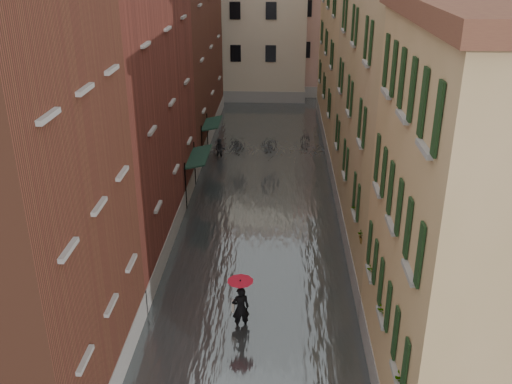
# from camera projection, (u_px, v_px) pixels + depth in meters

# --- Properties ---
(ground) EXTENTS (120.00, 120.00, 0.00)m
(ground) POSITION_uv_depth(u_px,v_px,m) (249.00, 356.00, 19.71)
(ground) COLOR #515154
(ground) RESTS_ON ground
(floodwater) EXTENTS (10.00, 60.00, 0.20)m
(floodwater) POSITION_uv_depth(u_px,v_px,m) (262.00, 199.00, 31.58)
(floodwater) COLOR #4F5658
(floodwater) RESTS_ON ground
(building_left_mid) EXTENTS (6.00, 14.00, 12.50)m
(building_left_mid) POSITION_uv_depth(u_px,v_px,m) (105.00, 109.00, 25.74)
(building_left_mid) COLOR maroon
(building_left_mid) RESTS_ON ground
(building_left_far) EXTENTS (6.00, 16.00, 14.00)m
(building_left_far) POSITION_uv_depth(u_px,v_px,m) (167.00, 40.00, 39.17)
(building_left_far) COLOR brown
(building_left_far) RESTS_ON ground
(building_right_near) EXTENTS (6.00, 8.00, 11.50)m
(building_right_near) POSITION_uv_depth(u_px,v_px,m) (504.00, 242.00, 15.30)
(building_right_near) COLOR tan
(building_right_near) RESTS_ON ground
(building_right_mid) EXTENTS (6.00, 14.00, 13.00)m
(building_right_mid) POSITION_uv_depth(u_px,v_px,m) (419.00, 107.00, 25.07)
(building_right_mid) COLOR tan
(building_right_mid) RESTS_ON ground
(building_right_far) EXTENTS (6.00, 16.00, 11.50)m
(building_right_far) POSITION_uv_depth(u_px,v_px,m) (370.00, 60.00, 39.10)
(building_right_far) COLOR tan
(building_right_far) RESTS_ON ground
(building_end_cream) EXTENTS (12.00, 9.00, 13.00)m
(building_end_cream) POSITION_uv_depth(u_px,v_px,m) (239.00, 22.00, 52.02)
(building_end_cream) COLOR beige
(building_end_cream) RESTS_ON ground
(building_end_pink) EXTENTS (10.00, 9.00, 12.00)m
(building_end_pink) POSITION_uv_depth(u_px,v_px,m) (336.00, 26.00, 53.69)
(building_end_pink) COLOR tan
(building_end_pink) RESTS_ON ground
(awning_near) EXTENTS (1.09, 3.37, 2.80)m
(awning_near) POSITION_uv_depth(u_px,v_px,m) (198.00, 158.00, 30.80)
(awning_near) COLOR #163327
(awning_near) RESTS_ON ground
(awning_far) EXTENTS (1.09, 2.83, 2.80)m
(awning_far) POSITION_uv_depth(u_px,v_px,m) (211.00, 125.00, 36.50)
(awning_far) COLOR #163327
(awning_far) RESTS_ON ground
(window_planters) EXTENTS (0.59, 10.67, 0.84)m
(window_planters) POSITION_uv_depth(u_px,v_px,m) (376.00, 264.00, 18.55)
(window_planters) COLOR #995032
(window_planters) RESTS_ON ground
(pedestrian_main) EXTENTS (0.95, 0.95, 2.06)m
(pedestrian_main) POSITION_uv_depth(u_px,v_px,m) (241.00, 300.00, 20.64)
(pedestrian_main) COLOR black
(pedestrian_main) RESTS_ON ground
(pedestrian_far) EXTENTS (0.79, 0.67, 1.46)m
(pedestrian_far) POSITION_uv_depth(u_px,v_px,m) (220.00, 150.00, 37.24)
(pedestrian_far) COLOR black
(pedestrian_far) RESTS_ON ground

